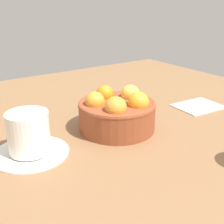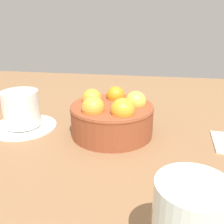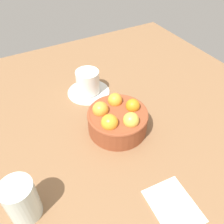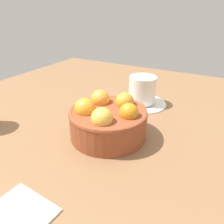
# 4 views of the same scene
# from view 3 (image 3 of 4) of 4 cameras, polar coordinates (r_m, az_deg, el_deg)

# --- Properties ---
(ground_plane) EXTENTS (1.11, 1.05, 0.05)m
(ground_plane) POSITION_cam_3_polar(r_m,az_deg,el_deg) (0.68, 1.27, -5.35)
(ground_plane) COLOR brown
(terracotta_bowl) EXTENTS (0.16, 0.16, 0.09)m
(terracotta_bowl) POSITION_cam_3_polar(r_m,az_deg,el_deg) (0.63, 1.31, -1.66)
(terracotta_bowl) COLOR brown
(terracotta_bowl) RESTS_ON ground_plane
(coffee_cup) EXTENTS (0.14, 0.14, 0.08)m
(coffee_cup) POSITION_cam_3_polar(r_m,az_deg,el_deg) (0.77, -5.62, 6.71)
(coffee_cup) COLOR white
(coffee_cup) RESTS_ON ground_plane
(water_glass) EXTENTS (0.06, 0.06, 0.10)m
(water_glass) POSITION_cam_3_polar(r_m,az_deg,el_deg) (0.52, -20.75, -19.01)
(water_glass) COLOR silver
(water_glass) RESTS_ON ground_plane
(folded_napkin) EXTENTS (0.12, 0.10, 0.01)m
(folded_napkin) POSITION_cam_3_polar(r_m,az_deg,el_deg) (0.55, 14.37, -20.74)
(folded_napkin) COLOR white
(folded_napkin) RESTS_ON ground_plane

